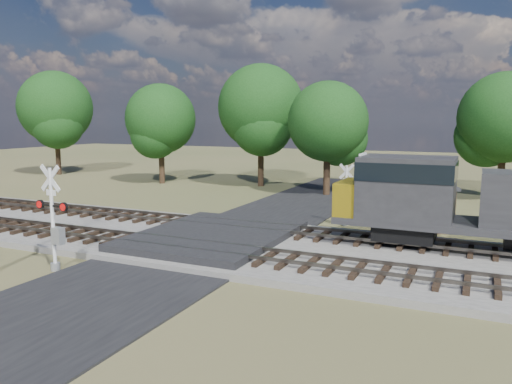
% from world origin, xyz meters
% --- Properties ---
extents(ground, '(160.00, 160.00, 0.00)m').
position_xyz_m(ground, '(0.00, 0.00, 0.00)').
color(ground, '#49532C').
rests_on(ground, ground).
extents(ballast_bed, '(140.00, 10.00, 0.30)m').
position_xyz_m(ballast_bed, '(10.00, 0.50, 0.15)').
color(ballast_bed, gray).
rests_on(ballast_bed, ground).
extents(road, '(7.00, 60.00, 0.08)m').
position_xyz_m(road, '(0.00, 0.00, 0.04)').
color(road, black).
rests_on(road, ground).
extents(crossing_panel, '(7.00, 9.00, 0.62)m').
position_xyz_m(crossing_panel, '(0.00, 0.50, 0.32)').
color(crossing_panel, '#262628').
rests_on(crossing_panel, ground).
extents(track_near, '(140.00, 2.60, 0.33)m').
position_xyz_m(track_near, '(3.12, -2.00, 0.41)').
color(track_near, black).
rests_on(track_near, ballast_bed).
extents(track_far, '(140.00, 2.60, 0.33)m').
position_xyz_m(track_far, '(3.12, 3.00, 0.41)').
color(track_far, black).
rests_on(track_far, ballast_bed).
extents(crossing_signal_near, '(1.80, 0.39, 4.47)m').
position_xyz_m(crossing_signal_near, '(-3.74, -6.24, 1.86)').
color(crossing_signal_near, silver).
rests_on(crossing_signal_near, ground).
extents(crossing_signal_far, '(1.49, 0.37, 3.71)m').
position_xyz_m(crossing_signal_far, '(4.93, 7.57, 1.54)').
color(crossing_signal_far, silver).
rests_on(crossing_signal_far, ground).
extents(equipment_shed, '(4.78, 4.78, 2.59)m').
position_xyz_m(equipment_shed, '(8.89, 8.91, 1.31)').
color(equipment_shed, '#482D1F').
rests_on(equipment_shed, ground).
extents(treeline, '(85.43, 10.40, 11.67)m').
position_xyz_m(treeline, '(0.71, 20.45, 6.60)').
color(treeline, black).
rests_on(treeline, ground).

